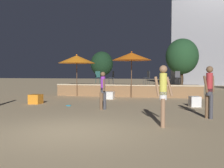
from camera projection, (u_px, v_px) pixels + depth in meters
name	position (u px, v px, depth m)	size (l,w,h in m)	color
ground_plane	(69.00, 132.00, 6.75)	(120.00, 120.00, 0.00)	tan
wooden_deck	(129.00, 90.00, 17.74)	(9.76, 2.58, 0.82)	olive
patio_umbrella_0	(77.00, 59.00, 16.98)	(2.54, 2.54, 2.87)	brown
patio_umbrella_1	(132.00, 56.00, 15.99)	(2.54, 2.54, 2.98)	brown
cube_seat_0	(36.00, 99.00, 12.88)	(0.59, 0.59, 0.48)	orange
cube_seat_1	(109.00, 95.00, 15.25)	(0.59, 0.59, 0.45)	white
cube_seat_2	(195.00, 102.00, 11.73)	(0.56, 0.56, 0.49)	white
person_1	(209.00, 89.00, 8.67)	(0.46, 0.40, 1.83)	#3F3F47
person_2	(103.00, 89.00, 10.81)	(0.29, 0.45, 1.65)	#3F3F47
person_3	(163.00, 93.00, 7.35)	(0.55, 0.31, 1.82)	#997051
bistro_chair_0	(112.00, 76.00, 17.77)	(0.46, 0.46, 0.90)	#2D3338
bistro_chair_1	(178.00, 76.00, 17.70)	(0.43, 0.43, 0.90)	#47474C
bistro_chair_2	(147.00, 76.00, 16.97)	(0.47, 0.46, 0.90)	#2D3338
bistro_chair_3	(98.00, 76.00, 18.84)	(0.43, 0.43, 0.90)	#1E4C47
frisbee_disc	(69.00, 106.00, 12.03)	(0.25, 0.25, 0.03)	#33B2D8
background_tree_0	(182.00, 56.00, 26.92)	(3.49, 3.49, 5.29)	#3D2B1C
background_tree_2	(102.00, 64.00, 27.08)	(2.42, 2.42, 3.91)	#3D2B1C
distant_building	(202.00, 44.00, 33.67)	(8.29, 4.74, 10.92)	gray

